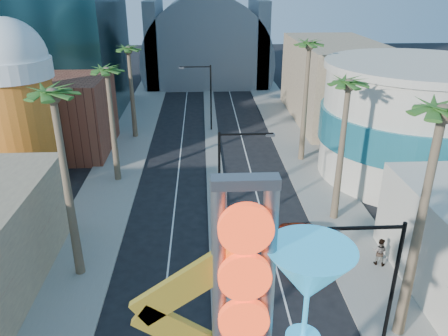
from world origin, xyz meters
TOP-DOWN VIEW (x-y plane):
  - sidewalk_west at (-9.50, 35.00)m, footprint 5.00×100.00m
  - sidewalk_east at (9.50, 35.00)m, footprint 5.00×100.00m
  - median at (0.00, 38.00)m, footprint 1.60×84.00m
  - brick_filler_west at (-16.00, 38.00)m, footprint 10.00×10.00m
  - filler_east at (16.00, 48.00)m, footprint 10.00×20.00m
  - beer_mug at (-17.00, 30.00)m, footprint 7.00×7.00m
  - turquoise_building at (18.00, 30.00)m, footprint 16.60×16.60m
  - canopy at (0.00, 72.00)m, footprint 22.00×16.00m
  - neon_sign at (0.82, 2.96)m, footprint 6.53×2.60m
  - streetlight_0 at (0.55, 20.00)m, footprint 3.79×0.25m
  - streetlight_1 at (-0.55, 44.00)m, footprint 3.79×0.25m
  - streetlight_2 at (6.72, 8.00)m, footprint 3.45×0.25m
  - palm_1 at (-9.00, 16.00)m, footprint 2.40×2.40m
  - palm_2 at (-9.00, 30.00)m, footprint 2.40×2.40m
  - palm_3 at (-9.00, 42.00)m, footprint 2.40×2.40m
  - palm_5 at (9.00, 10.00)m, footprint 2.40×2.40m
  - palm_6 at (9.00, 22.00)m, footprint 2.40×2.40m
  - palm_7 at (9.00, 34.00)m, footprint 2.40×2.40m
  - red_pickup at (5.40, 16.89)m, footprint 2.95×5.94m
  - pedestrian_b at (10.14, 15.86)m, footprint 1.13×1.04m

SIDE VIEW (x-z plane):
  - sidewalk_west at x=-9.50m, z-range 0.00..0.15m
  - sidewalk_east at x=9.50m, z-range 0.00..0.15m
  - median at x=0.00m, z-range 0.00..0.15m
  - red_pickup at x=5.40m, z-range 0.00..1.62m
  - pedestrian_b at x=10.14m, z-range 0.15..2.02m
  - brick_filler_west at x=-16.00m, z-range 0.00..8.00m
  - canopy at x=0.00m, z-range -6.69..15.31m
  - streetlight_2 at x=6.72m, z-range 0.83..8.83m
  - streetlight_0 at x=0.55m, z-range 0.88..8.88m
  - streetlight_1 at x=-0.55m, z-range 0.88..8.88m
  - filler_east at x=16.00m, z-range 0.00..10.00m
  - turquoise_building at x=18.00m, z-range -0.05..10.55m
  - neon_sign at x=0.82m, z-range 1.03..13.58m
  - beer_mug at x=-17.00m, z-range 0.59..15.09m
  - palm_2 at x=-9.00m, z-range 3.88..15.08m
  - palm_3 at x=-9.00m, z-range 3.88..15.08m
  - palm_6 at x=9.00m, z-range 4.08..15.78m
  - palm_1 at x=-9.00m, z-range 4.47..17.17m
  - palm_7 at x=9.00m, z-range 4.47..17.17m
  - palm_5 at x=9.00m, z-range 4.67..17.87m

